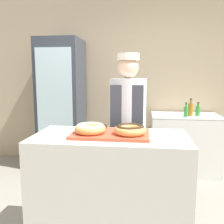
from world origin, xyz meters
name	(u,v)px	position (x,y,z in m)	size (l,w,h in m)	color
wall_back	(128,81)	(0.00, 2.13, 1.35)	(8.00, 0.06, 2.70)	tan
display_counter	(111,191)	(0.00, 0.00, 0.48)	(1.27, 0.63, 0.97)	beige
serving_tray	(110,134)	(0.00, 0.00, 0.98)	(0.63, 0.40, 0.02)	#D84C33
donut_light_glaze	(90,128)	(-0.16, -0.03, 1.03)	(0.26, 0.26, 0.07)	tan
donut_chocolate_glaze	(130,129)	(0.16, -0.03, 1.03)	(0.26, 0.26, 0.07)	tan
brownie_back_left	(101,127)	(-0.10, 0.14, 1.01)	(0.09, 0.09, 0.03)	black
brownie_back_right	(124,127)	(0.10, 0.14, 1.01)	(0.09, 0.09, 0.03)	black
baker_person	(128,129)	(0.10, 0.64, 0.88)	(0.39, 0.39, 1.68)	#4C4C51
beverage_fridge	(62,105)	(-1.00, 1.75, 1.00)	(0.64, 0.65, 1.99)	#333842
chest_freezer	(184,143)	(0.88, 1.75, 0.44)	(0.98, 0.61, 0.87)	white
bottle_amber	(191,109)	(0.94, 1.68, 0.97)	(0.07, 0.07, 0.25)	#99661E
bottle_green	(198,111)	(1.05, 1.71, 0.95)	(0.07, 0.07, 0.19)	#2D8C38
bottle_green_b	(186,111)	(0.85, 1.56, 0.95)	(0.06, 0.06, 0.21)	#2D8C38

